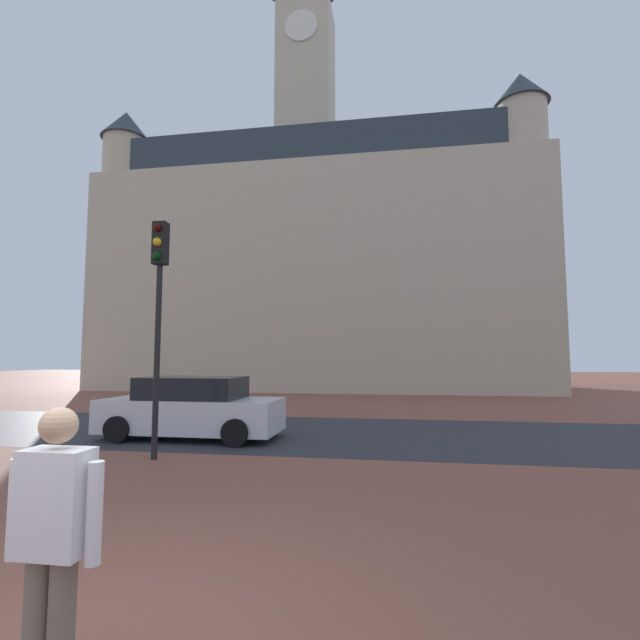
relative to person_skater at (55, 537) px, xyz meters
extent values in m
plane|color=brown|center=(-0.13, 10.06, -0.96)|extent=(120.00, 120.00, 0.00)
cube|color=#2D2D33|center=(-0.13, 9.81, -0.96)|extent=(120.00, 6.19, 0.00)
cube|color=beige|center=(-3.09, 29.78, 6.11)|extent=(28.73, 13.33, 14.15)
cube|color=#2D3842|center=(-3.09, 29.78, 14.39)|extent=(26.43, 12.26, 2.40)
cube|color=beige|center=(-4.30, 29.78, 13.61)|extent=(4.00, 4.00, 29.14)
cylinder|color=silver|center=(-4.30, 27.73, 25.38)|extent=(2.40, 0.15, 2.40)
cylinder|color=beige|center=(-15.95, 24.62, 7.54)|extent=(2.80, 2.80, 17.00)
cone|color=#2D3842|center=(-15.95, 24.62, 17.04)|extent=(3.20, 3.20, 2.00)
cylinder|color=beige|center=(9.78, 24.62, 7.58)|extent=(2.80, 2.80, 17.07)
cone|color=#2D3842|center=(9.78, 24.62, 17.11)|extent=(3.20, 3.20, 2.00)
cylinder|color=#706656|center=(0.08, -0.01, -0.51)|extent=(0.15, 0.15, 0.82)
cylinder|color=#706656|center=(-0.08, -0.01, -0.51)|extent=(0.15, 0.15, 0.82)
cube|color=white|center=(0.00, -0.01, 0.21)|extent=(0.40, 0.22, 0.62)
cylinder|color=white|center=(0.26, -0.01, 0.16)|extent=(0.09, 0.09, 0.59)
cylinder|color=white|center=(-0.26, -0.01, 0.16)|extent=(0.09, 0.09, 0.59)
cube|color=black|center=(0.00, 0.09, 0.23)|extent=(0.28, 0.14, 0.40)
sphere|color=tan|center=(0.00, -0.01, 0.66)|extent=(0.22, 0.22, 0.22)
cube|color=silver|center=(-3.08, 8.45, -0.38)|extent=(4.49, 1.79, 0.82)
cube|color=black|center=(-3.08, 8.45, 0.31)|extent=(2.52, 1.57, 0.55)
cylinder|color=black|center=(-1.60, 9.34, -0.64)|extent=(0.64, 0.22, 0.64)
cylinder|color=black|center=(-1.60, 7.56, -0.64)|extent=(0.64, 0.22, 0.64)
cylinder|color=black|center=(-4.56, 9.34, -0.64)|extent=(0.64, 0.22, 0.64)
cylinder|color=black|center=(-4.56, 7.56, -0.64)|extent=(0.64, 0.22, 0.64)
cylinder|color=black|center=(-2.77, 6.08, 1.03)|extent=(0.12, 0.12, 3.98)
cube|color=black|center=(-2.77, 6.08, 3.47)|extent=(0.28, 0.24, 0.90)
sphere|color=#390606|center=(-2.77, 5.95, 3.77)|extent=(0.18, 0.18, 0.18)
sphere|color=yellow|center=(-2.77, 5.95, 3.47)|extent=(0.18, 0.18, 0.18)
sphere|color=#06330C|center=(-2.77, 5.95, 3.17)|extent=(0.18, 0.18, 0.18)
camera|label=1|loc=(2.01, -2.48, 1.06)|focal=25.16mm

